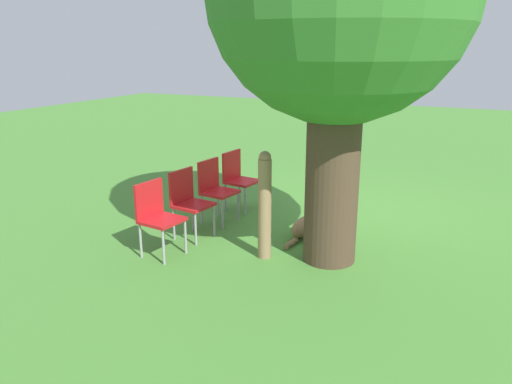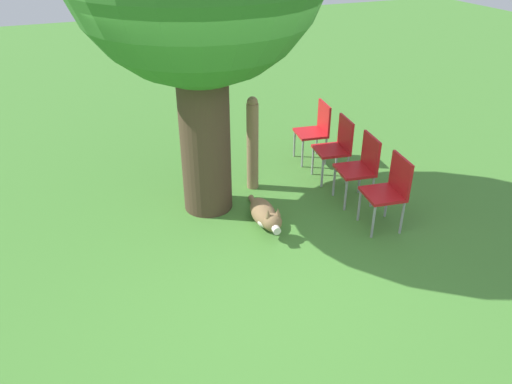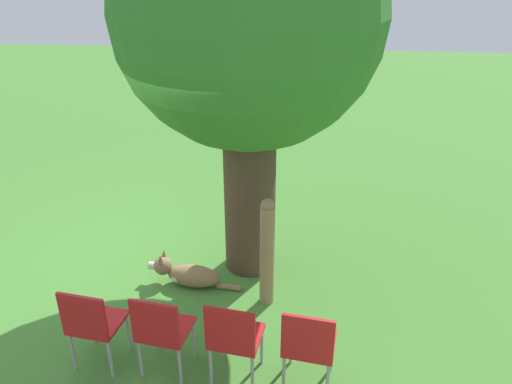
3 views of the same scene
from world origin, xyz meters
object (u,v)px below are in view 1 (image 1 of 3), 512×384
at_px(fence_post, 265,205).
at_px(red_chair_1, 215,187).
at_px(dog, 308,223).
at_px(red_chair_0, 238,176).
at_px(red_chair_3, 157,213).
at_px(red_chair_2, 188,199).

xyz_separation_m(fence_post, red_chair_1, (1.14, -0.84, -0.13)).
height_order(fence_post, red_chair_1, fence_post).
bearing_deg(dog, red_chair_0, 73.60).
relative_size(red_chair_0, red_chair_3, 1.00).
bearing_deg(red_chair_0, red_chair_3, -84.39).
distance_m(fence_post, red_chair_1, 1.42).
bearing_deg(red_chair_3, red_chair_1, 95.61).
bearing_deg(red_chair_2, red_chair_1, 95.61).
bearing_deg(dog, red_chair_2, 124.62).
bearing_deg(red_chair_3, red_chair_0, 95.61).
height_order(red_chair_1, red_chair_3, same).
distance_m(fence_post, red_chair_2, 1.18).
relative_size(fence_post, red_chair_3, 1.44).
distance_m(dog, red_chair_0, 1.48).
bearing_deg(red_chair_3, fence_post, 28.83).
bearing_deg(fence_post, red_chair_3, 20.98).
bearing_deg(fence_post, red_chair_0, -53.34).
relative_size(fence_post, red_chair_1, 1.44).
distance_m(red_chair_1, red_chair_3, 1.30).
xyz_separation_m(dog, red_chair_0, (1.32, -0.54, 0.37)).
height_order(fence_post, red_chair_2, fence_post).
bearing_deg(red_chair_1, dog, 12.34).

